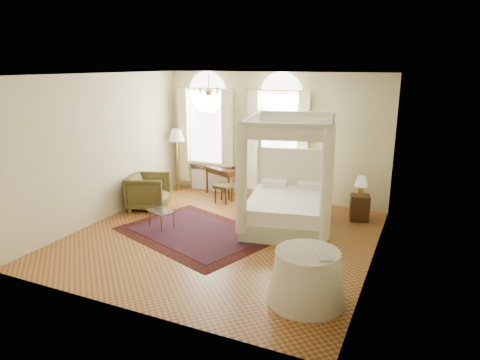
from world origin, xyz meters
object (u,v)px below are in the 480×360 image
object	(u,v)px
nightstand	(360,208)
stool	(224,188)
armchair	(148,191)
canopy_bed	(288,203)
side_table	(307,277)
writing_desk	(223,171)
coffee_table	(161,212)
floor_lamp	(177,138)

from	to	relation	value
nightstand	stool	distance (m)	3.43
stool	armchair	bearing A→B (deg)	-142.31
canopy_bed	side_table	size ratio (longest dim) A/B	2.15
nightstand	stool	world-z (taller)	nightstand
side_table	canopy_bed	bearing A→B (deg)	113.52
writing_desk	side_table	size ratio (longest dim) A/B	0.97
canopy_bed	coffee_table	bearing A→B (deg)	-154.90
side_table	stool	bearing A→B (deg)	130.97
side_table	nightstand	bearing A→B (deg)	87.67
nightstand	side_table	bearing A→B (deg)	-92.33
nightstand	writing_desk	distance (m)	3.79
writing_desk	floor_lamp	distance (m)	1.62
canopy_bed	floor_lamp	distance (m)	4.14
writing_desk	armchair	world-z (taller)	armchair
nightstand	coffee_table	distance (m)	4.50
coffee_table	side_table	size ratio (longest dim) A/B	0.57
canopy_bed	floor_lamp	xyz separation A→B (m)	(-3.75, 1.48, 0.93)
canopy_bed	writing_desk	size ratio (longest dim) A/B	2.23
armchair	floor_lamp	size ratio (longest dim) A/B	0.54
stool	coffee_table	size ratio (longest dim) A/B	0.71
stool	side_table	xyz separation A→B (m)	(3.27, -3.76, -0.00)
writing_desk	stool	distance (m)	0.74
stool	side_table	world-z (taller)	side_table
canopy_bed	armchair	size ratio (longest dim) A/B	2.71
coffee_table	side_table	bearing A→B (deg)	-23.52
canopy_bed	armchair	xyz separation A→B (m)	(-3.55, -0.21, -0.12)
canopy_bed	writing_desk	xyz separation A→B (m)	(-2.36, 1.57, 0.10)
canopy_bed	coffee_table	size ratio (longest dim) A/B	3.79
canopy_bed	stool	xyz separation A→B (m)	(-2.04, 0.96, -0.15)
nightstand	floor_lamp	distance (m)	5.28
writing_desk	stool	world-z (taller)	writing_desk
armchair	floor_lamp	xyz separation A→B (m)	(-0.20, 1.69, 1.06)
stool	canopy_bed	bearing A→B (deg)	-25.05
canopy_bed	writing_desk	world-z (taller)	canopy_bed
canopy_bed	armchair	distance (m)	3.56
nightstand	writing_desk	world-z (taller)	writing_desk
coffee_table	writing_desk	bearing A→B (deg)	86.86
coffee_table	floor_lamp	xyz separation A→B (m)	(-1.24, 2.66, 1.14)
armchair	floor_lamp	bearing A→B (deg)	-13.86
writing_desk	canopy_bed	bearing A→B (deg)	-33.64
nightstand	stool	bearing A→B (deg)	-177.93
floor_lamp	armchair	bearing A→B (deg)	-83.19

